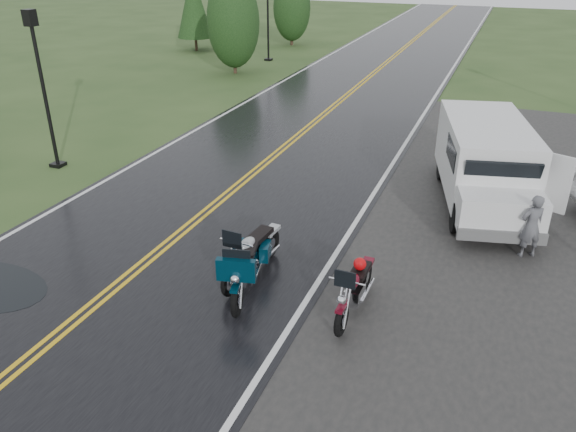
{
  "coord_description": "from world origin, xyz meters",
  "views": [
    {
      "loc": [
        6.81,
        -8.22,
        6.39
      ],
      "look_at": [
        2.8,
        2.0,
        1.0
      ],
      "focal_mm": 35.0,
      "sensor_mm": 36.0,
      "label": 1
    }
  ],
  "objects": [
    {
      "name": "ground",
      "position": [
        0.0,
        0.0,
        0.0
      ],
      "size": [
        120.0,
        120.0,
        0.0
      ],
      "primitive_type": "plane",
      "color": "#2D471E",
      "rests_on": "ground"
    },
    {
      "name": "van_white",
      "position": [
        6.19,
        4.52,
        1.1
      ],
      "size": [
        3.33,
        5.95,
        2.21
      ],
      "primitive_type": null,
      "rotation": [
        0.0,
        0.0,
        0.23
      ],
      "color": "silver",
      "rests_on": "ground"
    },
    {
      "name": "road",
      "position": [
        0.0,
        10.0,
        0.02
      ],
      "size": [
        8.0,
        100.0,
        0.04
      ],
      "primitive_type": "cube",
      "color": "black",
      "rests_on": "ground"
    },
    {
      "name": "motorcycle_red",
      "position": [
        4.73,
        -0.35,
        0.62
      ],
      "size": [
        0.81,
        2.12,
        1.24
      ],
      "primitive_type": null,
      "rotation": [
        0.0,
        0.0,
        -0.02
      ],
      "color": "#560917",
      "rests_on": "ground"
    },
    {
      "name": "motorcycle_silver",
      "position": [
        2.36,
        0.06,
        0.68
      ],
      "size": [
        1.0,
        2.34,
        1.35
      ],
      "primitive_type": null,
      "rotation": [
        0.0,
        0.0,
        -0.08
      ],
      "color": "#999CA0",
      "rests_on": "ground"
    },
    {
      "name": "pine_left_far",
      "position": [
        -12.42,
        24.51,
        2.36
      ],
      "size": [
        2.27,
        2.27,
        4.72
      ],
      "primitive_type": null,
      "color": "#1E3D19",
      "rests_on": "ground"
    },
    {
      "name": "tree_left_mid",
      "position": [
        -6.98,
        19.15,
        2.15
      ],
      "size": [
        2.75,
        2.75,
        4.29
      ],
      "primitive_type": null,
      "color": "#1E3D19",
      "rests_on": "ground"
    },
    {
      "name": "tree_left_far",
      "position": [
        -7.45,
        28.81,
        1.91
      ],
      "size": [
        2.49,
        2.49,
        3.82
      ],
      "primitive_type": null,
      "color": "#1E3D19",
      "rests_on": "ground"
    },
    {
      "name": "lamp_post_near_left",
      "position": [
        -6.02,
        4.58,
        2.37
      ],
      "size": [
        0.41,
        0.41,
        4.74
      ],
      "primitive_type": null,
      "color": "black",
      "rests_on": "ground"
    },
    {
      "name": "motorcycle_teal",
      "position": [
        2.76,
        -0.5,
        0.67
      ],
      "size": [
        1.34,
        2.41,
        1.35
      ],
      "primitive_type": null,
      "rotation": [
        0.0,
        0.0,
        0.24
      ],
      "color": "#042433",
      "rests_on": "ground"
    },
    {
      "name": "person_at_van",
      "position": [
        7.79,
        3.92,
        0.74
      ],
      "size": [
        0.64,
        0.58,
        1.48
      ],
      "primitive_type": "imported",
      "rotation": [
        0.0,
        0.0,
        3.68
      ],
      "color": "#535359",
      "rests_on": "ground"
    },
    {
      "name": "lamp_post_far_left",
      "position": [
        -6.74,
        23.13,
        2.41
      ],
      "size": [
        0.41,
        0.41,
        4.83
      ],
      "primitive_type": null,
      "color": "black",
      "rests_on": "ground"
    }
  ]
}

